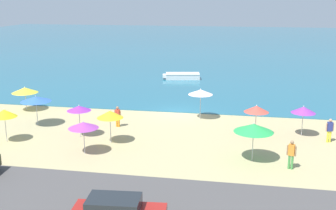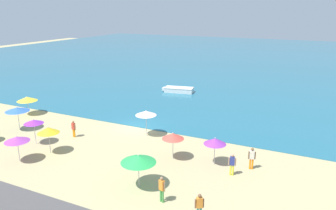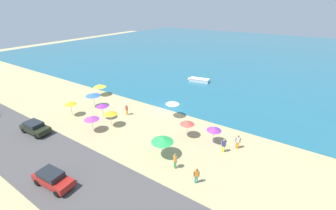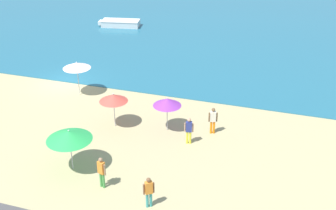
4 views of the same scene
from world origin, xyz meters
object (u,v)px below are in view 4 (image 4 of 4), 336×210
Objects in this scene: beach_umbrella_2 at (167,102)px; skiff_nearshore at (120,23)px; beach_umbrella_0 at (77,65)px; beach_umbrella_5 at (113,98)px; bather_1 at (213,119)px; beach_umbrella_1 at (69,135)px; bather_2 at (101,171)px; bather_3 at (149,191)px; bather_0 at (189,129)px.

beach_umbrella_2 is 23.51m from skiff_nearshore.
beach_umbrella_0 reaches higher than beach_umbrella_5.
beach_umbrella_0 is 1.48× the size of bather_1.
bather_2 is at bearing -22.68° from beach_umbrella_1.
beach_umbrella_1 reaches higher than beach_umbrella_2.
beach_umbrella_0 is 13.95m from bather_3.
beach_umbrella_5 is 1.38× the size of bather_3.
bather_1 is at bearing 9.48° from beach_umbrella_5.
beach_umbrella_5 is 1.32× the size of bather_1.
beach_umbrella_0 is 1.13× the size of beach_umbrella_2.
beach_umbrella_0 is 1.46× the size of bather_2.
bather_2 reaches higher than bather_1.
bather_1 is 8.26m from bather_2.
beach_umbrella_2 is 2.31m from bather_0.
bather_3 is (5.09, -1.64, -1.21)m from beach_umbrella_1.
beach_umbrella_2 is 0.98× the size of beach_umbrella_5.
beach_umbrella_5 is 22.46m from skiff_nearshore.
beach_umbrella_2 reaches higher than bather_1.
bather_1 is 24.63m from skiff_nearshore.
skiff_nearshore is (-8.59, 20.69, -1.65)m from beach_umbrella_5.
beach_umbrella_2 reaches higher than bather_0.
beach_umbrella_0 is 5.76m from beach_umbrella_5.
bather_2 reaches higher than skiff_nearshore.
beach_umbrella_5 is at bearing -38.33° from beach_umbrella_0.
skiff_nearshore is at bearing 103.41° from beach_umbrella_0.
beach_umbrella_0 is at bearing 166.81° from bather_1.
bather_0 is at bearing 86.90° from bather_3.
beach_umbrella_1 is at bearing 157.32° from bather_2.
beach_umbrella_5 is 1.36× the size of bather_0.
beach_umbrella_1 reaches higher than beach_umbrella_5.
bather_0 is 1.02× the size of bather_3.
bather_2 is (-1.43, -6.56, -1.00)m from beach_umbrella_2.
bather_3 is 30.51m from skiff_nearshore.
beach_umbrella_0 reaches higher than skiff_nearshore.
beach_umbrella_0 reaches higher than bather_0.
beach_umbrella_1 is 2.71m from bather_2.
beach_umbrella_5 is 6.42m from bather_2.
bather_0 is 0.37× the size of skiff_nearshore.
beach_umbrella_0 is 11.65m from bather_2.
bather_3 is at bearing -17.91° from beach_umbrella_1.
bather_2 is at bearing -71.82° from beach_umbrella_5.
beach_umbrella_0 reaches higher than bather_1.
bather_0 is 6.29m from bather_2.
beach_umbrella_5 is (0.28, 5.07, -0.11)m from beach_umbrella_1.
bather_3 is (2.83, -0.70, -0.06)m from bather_2.
beach_umbrella_0 is at bearing 116.07° from beach_umbrella_1.
bather_0 is at bearing -57.16° from skiff_nearshore.
skiff_nearshore is (-8.31, 25.76, -1.76)m from beach_umbrella_1.
beach_umbrella_2 reaches higher than bather_2.
beach_umbrella_0 reaches higher than bather_2.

